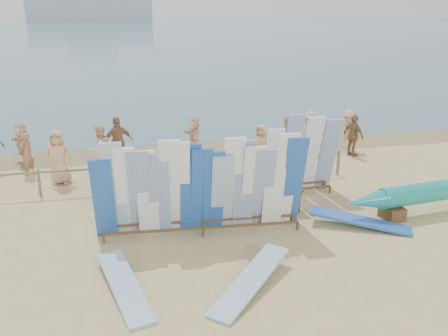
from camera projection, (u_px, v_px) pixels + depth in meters
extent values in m
plane|color=tan|center=(179.00, 226.00, 12.89)|extent=(160.00, 160.00, 0.00)
cube|color=#3F6471|center=(126.00, 27.00, 131.42)|extent=(320.00, 240.00, 0.02)
cube|color=olive|center=(159.00, 151.00, 19.56)|extent=(40.00, 2.60, 0.01)
cube|color=#999EA3|center=(91.00, 10.00, 175.96)|extent=(45.00, 8.00, 8.00)
cube|color=#6F6454|center=(167.00, 164.00, 15.41)|extent=(12.00, 0.06, 0.06)
cube|color=#6F6454|center=(39.00, 183.00, 14.75)|extent=(0.08, 0.08, 0.90)
cube|color=#6F6454|center=(105.00, 179.00, 15.14)|extent=(0.08, 0.08, 0.90)
cube|color=#6F6454|center=(168.00, 174.00, 15.52)|extent=(0.08, 0.08, 0.90)
cube|color=#6F6454|center=(227.00, 170.00, 15.91)|extent=(0.08, 0.08, 0.90)
cube|color=#6F6454|center=(284.00, 166.00, 16.29)|extent=(0.08, 0.08, 0.90)
cube|color=#6F6454|center=(338.00, 163.00, 16.68)|extent=(0.08, 0.08, 0.90)
cube|color=brown|center=(203.00, 228.00, 12.25)|extent=(5.05, 0.35, 0.06)
cube|color=brown|center=(201.00, 221.00, 12.65)|extent=(5.05, 0.35, 0.06)
cube|color=#2253AD|center=(104.00, 199.00, 11.82)|extent=(0.57, 0.57, 2.24)
cube|color=#7BAAC5|center=(115.00, 190.00, 11.79)|extent=(0.58, 0.76, 2.66)
cube|color=white|center=(127.00, 192.00, 11.85)|extent=(0.58, 0.84, 2.54)
cube|color=silver|center=(139.00, 193.00, 11.91)|extent=(0.58, 0.81, 2.44)
cube|color=white|center=(148.00, 193.00, 11.95)|extent=(0.56, 0.52, 2.40)
cube|color=silver|center=(159.00, 195.00, 12.01)|extent=(0.57, 0.63, 2.28)
cube|color=white|center=(171.00, 187.00, 11.98)|extent=(0.58, 0.88, 2.69)
cube|color=white|center=(179.00, 188.00, 12.02)|extent=(0.58, 0.78, 2.61)
cube|color=#2253AD|center=(191.00, 189.00, 12.07)|extent=(0.57, 0.63, 2.54)
cube|color=#2253AD|center=(202.00, 190.00, 12.13)|extent=(0.57, 0.72, 2.41)
cube|color=#2253AD|center=(214.00, 191.00, 12.19)|extent=(0.57, 0.69, 2.32)
cube|color=#7BAAC5|center=(222.00, 193.00, 12.24)|extent=(0.58, 0.73, 2.20)
cube|color=white|center=(233.00, 184.00, 12.20)|extent=(0.58, 0.75, 2.67)
cube|color=silver|center=(244.00, 185.00, 12.26)|extent=(0.57, 0.66, 2.58)
cube|color=white|center=(252.00, 187.00, 12.31)|extent=(0.58, 0.83, 2.44)
cube|color=silver|center=(263.00, 188.00, 12.37)|extent=(0.58, 0.81, 2.34)
cube|color=white|center=(274.00, 189.00, 12.42)|extent=(0.57, 0.57, 2.29)
cube|color=white|center=(285.00, 180.00, 12.39)|extent=(0.58, 0.75, 2.72)
cube|color=#2253AD|center=(293.00, 182.00, 12.44)|extent=(0.58, 0.81, 2.60)
cube|color=brown|center=(301.00, 189.00, 14.88)|extent=(1.95, 0.10, 0.06)
cube|color=brown|center=(296.00, 184.00, 15.28)|extent=(1.95, 0.10, 0.06)
cube|color=white|center=(273.00, 162.00, 14.60)|extent=(0.55, 0.59, 2.24)
cube|color=silver|center=(292.00, 154.00, 14.66)|extent=(0.55, 0.74, 2.67)
cube|color=white|center=(310.00, 154.00, 14.81)|extent=(0.55, 0.76, 2.56)
cube|color=silver|center=(328.00, 155.00, 14.95)|extent=(0.55, 0.78, 2.45)
cube|color=brown|center=(392.00, 213.00, 13.28)|extent=(0.59, 0.68, 0.37)
cylinder|color=teal|center=(448.00, 189.00, 13.69)|extent=(4.58, 1.17, 0.62)
cone|color=teal|center=(365.00, 201.00, 12.84)|extent=(1.30, 0.72, 0.58)
cube|color=brown|center=(286.00, 188.00, 13.64)|extent=(0.88, 0.62, 0.05)
cube|color=white|center=(286.00, 180.00, 13.56)|extent=(0.47, 0.03, 0.41)
cube|color=#2253AD|center=(359.00, 227.00, 12.85)|extent=(2.64, 1.74, 0.39)
cube|color=#7BAAC5|center=(250.00, 288.00, 10.06)|extent=(2.24, 2.35, 0.39)
cube|color=#7BAAC5|center=(125.00, 291.00, 9.96)|extent=(1.22, 2.75, 0.28)
cube|color=red|center=(185.00, 171.00, 16.27)|extent=(0.70, 0.68, 0.05)
cube|color=red|center=(187.00, 161.00, 16.39)|extent=(0.56, 0.38, 0.54)
cube|color=red|center=(222.00, 170.00, 16.41)|extent=(0.59, 0.55, 0.05)
cube|color=red|center=(220.00, 161.00, 16.52)|extent=(0.53, 0.24, 0.51)
cube|color=red|center=(245.00, 160.00, 16.77)|extent=(0.49, 0.75, 0.52)
cube|color=red|center=(243.00, 149.00, 16.92)|extent=(0.44, 0.20, 0.33)
imported|color=beige|center=(287.00, 138.00, 18.34)|extent=(0.47, 0.85, 1.69)
imported|color=#8C6042|center=(353.00, 136.00, 18.66)|extent=(0.74, 1.07, 1.68)
imported|color=beige|center=(194.00, 137.00, 18.67)|extent=(0.69, 1.53, 1.59)
imported|color=tan|center=(348.00, 130.00, 19.45)|extent=(1.16, 0.95, 1.68)
imported|color=tan|center=(309.00, 132.00, 19.08)|extent=(1.18, 0.99, 1.72)
imported|color=beige|center=(100.00, 150.00, 16.63)|extent=(0.96, 0.85, 1.81)
imported|color=#8C6042|center=(27.00, 154.00, 16.58)|extent=(0.55, 0.63, 1.53)
imported|color=tan|center=(59.00, 157.00, 15.74)|extent=(0.95, 0.55, 1.85)
imported|color=#8C6042|center=(118.00, 142.00, 17.46)|extent=(1.18, 0.76, 1.87)
imported|color=tan|center=(261.00, 145.00, 17.57)|extent=(0.80, 0.81, 1.58)
imported|color=beige|center=(22.00, 144.00, 17.74)|extent=(1.02, 1.54, 1.58)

